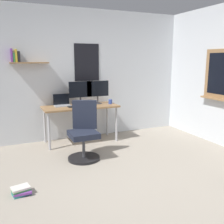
{
  "coord_description": "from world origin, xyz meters",
  "views": [
    {
      "loc": [
        -1.37,
        -2.65,
        1.61
      ],
      "look_at": [
        0.11,
        0.72,
        0.85
      ],
      "focal_mm": 41.04,
      "sensor_mm": 36.0,
      "label": 1
    }
  ],
  "objects_px": {
    "coffee_mug": "(110,102)",
    "book_stack_on_floor": "(21,191)",
    "laptop": "(62,103)",
    "computer_mouse": "(92,105)",
    "office_chair": "(84,134)",
    "monitor_secondary": "(98,90)",
    "keyboard": "(78,106)",
    "desk": "(81,110)",
    "monitor_primary": "(80,91)"
  },
  "relations": [
    {
      "from": "coffee_mug",
      "to": "book_stack_on_floor",
      "type": "bearing_deg",
      "value": -138.78
    },
    {
      "from": "laptop",
      "to": "computer_mouse",
      "type": "height_order",
      "value": "laptop"
    },
    {
      "from": "office_chair",
      "to": "book_stack_on_floor",
      "type": "distance_m",
      "value": 1.39
    },
    {
      "from": "monitor_secondary",
      "to": "coffee_mug",
      "type": "relative_size",
      "value": 5.04
    },
    {
      "from": "coffee_mug",
      "to": "book_stack_on_floor",
      "type": "relative_size",
      "value": 0.38
    },
    {
      "from": "keyboard",
      "to": "coffee_mug",
      "type": "bearing_deg",
      "value": 4.11
    },
    {
      "from": "monitor_secondary",
      "to": "office_chair",
      "type": "bearing_deg",
      "value": -122.44
    },
    {
      "from": "computer_mouse",
      "to": "desk",
      "type": "bearing_deg",
      "value": 160.21
    },
    {
      "from": "keyboard",
      "to": "computer_mouse",
      "type": "relative_size",
      "value": 3.56
    },
    {
      "from": "laptop",
      "to": "book_stack_on_floor",
      "type": "relative_size",
      "value": 1.26
    },
    {
      "from": "desk",
      "to": "monitor_primary",
      "type": "distance_m",
      "value": 0.36
    },
    {
      "from": "monitor_secondary",
      "to": "keyboard",
      "type": "distance_m",
      "value": 0.56
    },
    {
      "from": "keyboard",
      "to": "coffee_mug",
      "type": "xyz_separation_m",
      "value": [
        0.7,
        0.05,
        0.04
      ]
    },
    {
      "from": "monitor_primary",
      "to": "monitor_secondary",
      "type": "relative_size",
      "value": 1.0
    },
    {
      "from": "coffee_mug",
      "to": "computer_mouse",
      "type": "bearing_deg",
      "value": -173.14
    },
    {
      "from": "laptop",
      "to": "monitor_secondary",
      "type": "distance_m",
      "value": 0.76
    },
    {
      "from": "monitor_primary",
      "to": "keyboard",
      "type": "height_order",
      "value": "monitor_primary"
    },
    {
      "from": "desk",
      "to": "coffee_mug",
      "type": "relative_size",
      "value": 15.72
    },
    {
      "from": "monitor_secondary",
      "to": "coffee_mug",
      "type": "xyz_separation_m",
      "value": [
        0.23,
        -0.12,
        -0.22
      ]
    },
    {
      "from": "book_stack_on_floor",
      "to": "office_chair",
      "type": "bearing_deg",
      "value": 37.93
    },
    {
      "from": "monitor_primary",
      "to": "coffee_mug",
      "type": "relative_size",
      "value": 5.04
    },
    {
      "from": "coffee_mug",
      "to": "laptop",
      "type": "bearing_deg",
      "value": 169.9
    },
    {
      "from": "desk",
      "to": "computer_mouse",
      "type": "height_order",
      "value": "computer_mouse"
    },
    {
      "from": "desk",
      "to": "computer_mouse",
      "type": "distance_m",
      "value": 0.24
    },
    {
      "from": "monitor_primary",
      "to": "monitor_secondary",
      "type": "xyz_separation_m",
      "value": [
        0.36,
        0.0,
        0.0
      ]
    },
    {
      "from": "keyboard",
      "to": "monitor_primary",
      "type": "bearing_deg",
      "value": 57.57
    },
    {
      "from": "monitor_secondary",
      "to": "desk",
      "type": "bearing_deg",
      "value": -166.43
    },
    {
      "from": "book_stack_on_floor",
      "to": "monitor_primary",
      "type": "bearing_deg",
      "value": 53.74
    },
    {
      "from": "desk",
      "to": "office_chair",
      "type": "bearing_deg",
      "value": -103.55
    },
    {
      "from": "laptop",
      "to": "coffee_mug",
      "type": "height_order",
      "value": "laptop"
    },
    {
      "from": "desk",
      "to": "keyboard",
      "type": "bearing_deg",
      "value": -134.06
    },
    {
      "from": "keyboard",
      "to": "book_stack_on_floor",
      "type": "bearing_deg",
      "value": -126.65
    },
    {
      "from": "desk",
      "to": "monitor_secondary",
      "type": "xyz_separation_m",
      "value": [
        0.4,
        0.1,
        0.34
      ]
    },
    {
      "from": "laptop",
      "to": "keyboard",
      "type": "distance_m",
      "value": 0.34
    },
    {
      "from": "keyboard",
      "to": "book_stack_on_floor",
      "type": "xyz_separation_m",
      "value": [
        -1.19,
        -1.61,
        -0.68
      ]
    },
    {
      "from": "desk",
      "to": "monitor_secondary",
      "type": "relative_size",
      "value": 3.12
    },
    {
      "from": "computer_mouse",
      "to": "laptop",
      "type": "bearing_deg",
      "value": 157.67
    },
    {
      "from": "laptop",
      "to": "computer_mouse",
      "type": "relative_size",
      "value": 2.98
    },
    {
      "from": "desk",
      "to": "laptop",
      "type": "bearing_deg",
      "value": 156.1
    },
    {
      "from": "office_chair",
      "to": "computer_mouse",
      "type": "height_order",
      "value": "office_chair"
    },
    {
      "from": "desk",
      "to": "office_chair",
      "type": "relative_size",
      "value": 1.52
    },
    {
      "from": "laptop",
      "to": "coffee_mug",
      "type": "distance_m",
      "value": 0.96
    },
    {
      "from": "office_chair",
      "to": "keyboard",
      "type": "distance_m",
      "value": 0.85
    },
    {
      "from": "desk",
      "to": "book_stack_on_floor",
      "type": "relative_size",
      "value": 5.9
    },
    {
      "from": "monitor_primary",
      "to": "coffee_mug",
      "type": "bearing_deg",
      "value": -11.62
    },
    {
      "from": "office_chair",
      "to": "coffee_mug",
      "type": "relative_size",
      "value": 10.33
    },
    {
      "from": "desk",
      "to": "computer_mouse",
      "type": "xyz_separation_m",
      "value": [
        0.21,
        -0.07,
        0.09
      ]
    },
    {
      "from": "keyboard",
      "to": "book_stack_on_floor",
      "type": "height_order",
      "value": "keyboard"
    },
    {
      "from": "monitor_primary",
      "to": "computer_mouse",
      "type": "height_order",
      "value": "monitor_primary"
    },
    {
      "from": "coffee_mug",
      "to": "book_stack_on_floor",
      "type": "xyz_separation_m",
      "value": [
        -1.89,
        -1.66,
        -0.72
      ]
    }
  ]
}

